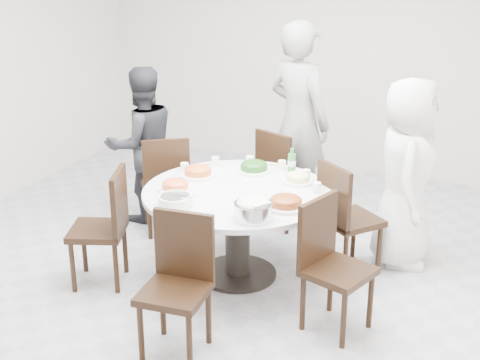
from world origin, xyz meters
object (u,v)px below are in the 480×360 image
at_px(chair_se, 339,269).
at_px(diner_left, 142,145).
at_px(diner_right, 406,173).
at_px(diner_middle, 299,122).
at_px(rice_bowl, 253,211).
at_px(beverage_bottle, 292,161).
at_px(chair_sw, 97,228).
at_px(chair_n, 286,177).
at_px(chair_ne, 351,217).
at_px(soup_bowl, 175,201).
at_px(chair_nw, 165,183).
at_px(chair_s, 174,290).
at_px(dining_table, 238,234).

height_order(chair_se, diner_left, diner_left).
xyz_separation_m(diner_right, diner_middle, (-1.14, 0.59, 0.16)).
height_order(rice_bowl, beverage_bottle, beverage_bottle).
bearing_deg(beverage_bottle, chair_sw, -139.08).
bearing_deg(diner_left, chair_n, 145.34).
relative_size(chair_ne, beverage_bottle, 4.17).
distance_m(chair_n, rice_bowl, 1.68).
distance_m(diner_left, soup_bowl, 1.58).
bearing_deg(diner_right, chair_sw, 111.15).
distance_m(chair_sw, beverage_bottle, 1.68).
xyz_separation_m(chair_nw, rice_bowl, (1.31, -1.02, 0.33)).
height_order(chair_n, diner_right, diner_right).
distance_m(chair_se, diner_left, 2.57).
bearing_deg(chair_ne, rice_bowl, 100.75).
distance_m(chair_n, chair_s, 2.30).
xyz_separation_m(chair_s, beverage_bottle, (0.21, 1.67, 0.39)).
relative_size(chair_nw, diner_left, 0.63).
relative_size(dining_table, diner_middle, 0.78).
bearing_deg(chair_s, soup_bowl, 111.99).
xyz_separation_m(chair_nw, beverage_bottle, (1.25, -0.03, 0.39)).
relative_size(chair_sw, diner_middle, 0.49).
xyz_separation_m(chair_ne, beverage_bottle, (-0.55, 0.06, 0.39)).
relative_size(diner_right, beverage_bottle, 7.00).
bearing_deg(beverage_bottle, chair_ne, -6.33).
xyz_separation_m(dining_table, chair_sw, (-0.97, -0.54, 0.10)).
distance_m(dining_table, diner_left, 1.55).
relative_size(diner_middle, diner_left, 1.28).
bearing_deg(rice_bowl, dining_table, 125.15).
bearing_deg(chair_se, diner_middle, 45.21).
bearing_deg(chair_ne, dining_table, 68.11).
bearing_deg(chair_sw, soup_bowl, 74.94).
height_order(chair_nw, rice_bowl, chair_nw).
height_order(chair_s, rice_bowl, chair_s).
bearing_deg(dining_table, diner_middle, 89.04).
height_order(chair_s, diner_right, diner_right).
bearing_deg(rice_bowl, chair_nw, 142.11).
relative_size(chair_sw, beverage_bottle, 4.17).
distance_m(chair_se, rice_bowl, 0.72).
distance_m(chair_ne, rice_bowl, 1.10).
distance_m(rice_bowl, soup_bowl, 0.62).
bearing_deg(diner_left, diner_middle, 153.96).
xyz_separation_m(chair_se, rice_bowl, (-0.63, -0.03, 0.33)).
relative_size(chair_ne, chair_se, 1.00).
relative_size(dining_table, soup_bowl, 5.88).
distance_m(diner_left, rice_bowl, 2.03).
relative_size(chair_ne, chair_nw, 1.00).
distance_m(chair_n, diner_right, 1.26).
bearing_deg(diner_right, chair_se, 159.54).
bearing_deg(rice_bowl, chair_sw, -176.58).
height_order(chair_se, diner_right, diner_right).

